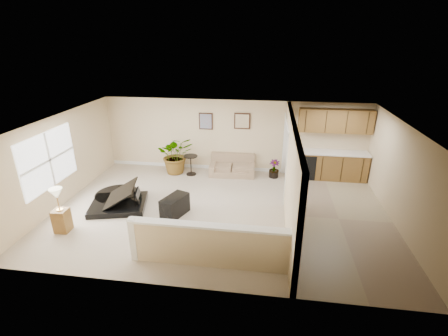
# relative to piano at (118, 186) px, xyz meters

# --- Properties ---
(floor) EXTENTS (9.00, 9.00, 0.00)m
(floor) POSITION_rel_piano_xyz_m (2.90, 0.05, -0.59)
(floor) COLOR #C4B198
(floor) RESTS_ON ground
(back_wall) EXTENTS (9.00, 0.04, 2.50)m
(back_wall) POSITION_rel_piano_xyz_m (2.90, 3.05, 0.66)
(back_wall) COLOR beige
(back_wall) RESTS_ON floor
(front_wall) EXTENTS (9.00, 0.04, 2.50)m
(front_wall) POSITION_rel_piano_xyz_m (2.90, -2.95, 0.66)
(front_wall) COLOR beige
(front_wall) RESTS_ON floor
(left_wall) EXTENTS (0.04, 6.00, 2.50)m
(left_wall) POSITION_rel_piano_xyz_m (-1.60, 0.05, 0.66)
(left_wall) COLOR beige
(left_wall) RESTS_ON floor
(right_wall) EXTENTS (0.04, 6.00, 2.50)m
(right_wall) POSITION_rel_piano_xyz_m (7.40, 0.05, 0.66)
(right_wall) COLOR beige
(right_wall) RESTS_ON floor
(ceiling) EXTENTS (9.00, 6.00, 0.04)m
(ceiling) POSITION_rel_piano_xyz_m (2.90, 0.05, 1.91)
(ceiling) COLOR beige
(ceiling) RESTS_ON back_wall
(kitchen_vinyl) EXTENTS (2.70, 6.00, 0.01)m
(kitchen_vinyl) POSITION_rel_piano_xyz_m (6.05, 0.05, -0.58)
(kitchen_vinyl) COLOR #998967
(kitchen_vinyl) RESTS_ON floor
(interior_partition) EXTENTS (0.18, 5.99, 2.50)m
(interior_partition) POSITION_rel_piano_xyz_m (4.70, 0.30, 0.63)
(interior_partition) COLOR beige
(interior_partition) RESTS_ON floor
(pony_half_wall) EXTENTS (3.42, 0.22, 1.00)m
(pony_half_wall) POSITION_rel_piano_xyz_m (2.97, -2.25, -0.07)
(pony_half_wall) COLOR beige
(pony_half_wall) RESTS_ON floor
(left_window) EXTENTS (0.05, 2.15, 1.45)m
(left_window) POSITION_rel_piano_xyz_m (-1.59, -0.45, 0.86)
(left_window) COLOR white
(left_window) RESTS_ON left_wall
(wall_art_left) EXTENTS (0.48, 0.04, 0.58)m
(wall_art_left) POSITION_rel_piano_xyz_m (1.95, 3.02, 1.16)
(wall_art_left) COLOR #321C12
(wall_art_left) RESTS_ON back_wall
(wall_mirror) EXTENTS (0.55, 0.04, 0.55)m
(wall_mirror) POSITION_rel_piano_xyz_m (3.20, 3.02, 1.21)
(wall_mirror) COLOR #321C12
(wall_mirror) RESTS_ON back_wall
(kitchen_cabinets) EXTENTS (2.36, 0.65, 2.33)m
(kitchen_cabinets) POSITION_rel_piano_xyz_m (6.09, 2.78, 0.28)
(kitchen_cabinets) COLOR olive
(kitchen_cabinets) RESTS_ON floor
(piano) EXTENTS (1.98, 1.99, 1.40)m
(piano) POSITION_rel_piano_xyz_m (0.00, 0.00, 0.00)
(piano) COLOR black
(piano) RESTS_ON floor
(piano_bench) EXTENTS (0.68, 0.91, 0.54)m
(piano_bench) POSITION_rel_piano_xyz_m (1.73, -0.34, -0.31)
(piano_bench) COLOR black
(piano_bench) RESTS_ON floor
(loveseat) EXTENTS (1.57, 0.94, 0.88)m
(loveseat) POSITION_rel_piano_xyz_m (2.91, 2.68, -0.25)
(loveseat) COLOR #998161
(loveseat) RESTS_ON floor
(accent_table) EXTENTS (0.48, 0.48, 0.69)m
(accent_table) POSITION_rel_piano_xyz_m (1.51, 2.40, -0.14)
(accent_table) COLOR black
(accent_table) RESTS_ON floor
(palm_plant) EXTENTS (1.48, 1.38, 1.33)m
(palm_plant) POSITION_rel_piano_xyz_m (0.97, 2.51, 0.07)
(palm_plant) COLOR black
(palm_plant) RESTS_ON floor
(small_plant) EXTENTS (0.41, 0.41, 0.62)m
(small_plant) POSITION_rel_piano_xyz_m (4.35, 2.58, -0.32)
(small_plant) COLOR black
(small_plant) RESTS_ON floor
(lamp_stand) EXTENTS (0.35, 0.35, 1.15)m
(lamp_stand) POSITION_rel_piano_xyz_m (-0.79, -1.46, -0.10)
(lamp_stand) COLOR olive
(lamp_stand) RESTS_ON floor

